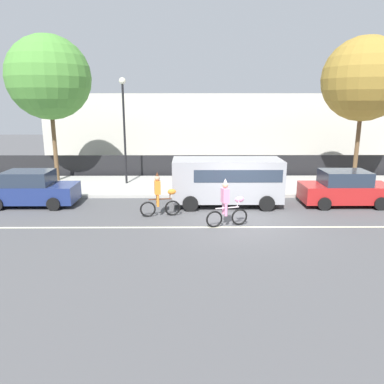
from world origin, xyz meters
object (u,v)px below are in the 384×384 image
(parade_cyclist_orange, at_px, (160,197))
(street_lamp_post, at_px, (124,115))
(parked_car_navy, at_px, (31,189))
(parked_van_grey, at_px, (228,178))
(parade_cyclist_pink, at_px, (228,206))
(parked_car_red, at_px, (345,189))

(parade_cyclist_orange, xyz_separation_m, street_lamp_post, (-2.41, 5.88, 3.15))
(parked_car_navy, height_order, street_lamp_post, street_lamp_post)
(parked_van_grey, height_order, street_lamp_post, street_lamp_post)
(parade_cyclist_orange, relative_size, parked_van_grey, 0.38)
(parade_cyclist_pink, relative_size, parked_car_navy, 0.47)
(parked_car_red, xyz_separation_m, parked_car_navy, (-14.67, 0.03, 0.00))
(parade_cyclist_pink, xyz_separation_m, parked_car_navy, (-8.86, 3.06, -0.06))
(parade_cyclist_pink, height_order, parked_car_navy, parade_cyclist_pink)
(parked_car_navy, bearing_deg, street_lamp_post, 47.97)
(parade_cyclist_orange, bearing_deg, parked_car_red, 11.25)
(parade_cyclist_orange, distance_m, parked_van_grey, 3.53)
(parked_van_grey, height_order, parked_car_navy, parked_van_grey)
(parked_van_grey, bearing_deg, parade_cyclist_pink, -96.18)
(parade_cyclist_pink, height_order, parked_van_grey, parked_van_grey)
(parked_car_red, bearing_deg, parade_cyclist_pink, -152.51)
(parked_van_grey, bearing_deg, street_lamp_post, 142.72)
(parked_car_navy, relative_size, street_lamp_post, 0.70)
(parked_car_navy, bearing_deg, parked_van_grey, 0.03)
(parked_car_red, relative_size, parked_car_navy, 1.00)
(parked_car_red, height_order, street_lamp_post, street_lamp_post)
(parked_car_red, bearing_deg, street_lamp_post, 159.03)
(parade_cyclist_pink, xyz_separation_m, parked_car_red, (5.81, 3.02, -0.06))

